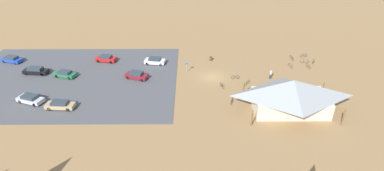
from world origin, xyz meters
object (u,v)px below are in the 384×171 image
bicycle_purple_front_row (304,55)px  car_maroon_by_curb (137,75)px  bike_pavilion (292,94)px  visitor_at_bikes (271,74)px  bicycle_blue_yard_center (232,101)px  car_silver_front_row (30,99)px  bicycle_black_edge_north (222,86)px  car_white_far_end (155,61)px  bicycle_silver_yard_right (305,61)px  lot_sign (187,66)px  car_green_second_row (65,74)px  car_red_inner_stall (106,58)px  bicycle_red_lone_west (291,58)px  car_blue_mid_lot (12,59)px  bicycle_white_near_porch (282,83)px  car_tan_near_entry (60,105)px  car_black_aisle_side (36,71)px  bicycle_green_edge_south (247,83)px  bicycle_teal_yard_left (235,77)px  bicycle_orange_back_row (308,66)px  bicycle_yellow_lone_east (313,62)px  trash_bin (211,59)px  bicycle_yellow_by_bin (290,65)px

bicycle_purple_front_row → car_maroon_by_curb: size_ratio=0.38×
bike_pavilion → visitor_at_bikes: size_ratio=7.61×
bicycle_blue_yard_center → car_silver_front_row: bearing=-0.6°
bicycle_black_edge_north → car_white_far_end: 16.62m
bicycle_silver_yard_right → lot_sign: bearing=9.4°
car_green_second_row → visitor_at_bikes: 39.70m
car_red_inner_stall → bicycle_red_lone_west: bearing=-178.8°
bike_pavilion → car_blue_mid_lot: size_ratio=2.94×
bicycle_black_edge_north → bicycle_white_near_porch: bearing=-174.5°
bicycle_red_lone_west → bike_pavilion: bearing=72.9°
car_white_far_end → bicycle_black_edge_north: bearing=142.6°
bicycle_purple_front_row → car_silver_front_row: bearing=19.3°
bicycle_silver_yard_right → car_green_second_row: 48.97m
bicycle_blue_yard_center → car_tan_near_entry: (28.18, 1.47, 0.31)m
bicycle_purple_front_row → car_red_inner_stall: 43.12m
bicycle_silver_yard_right → car_black_aisle_side: 55.02m
lot_sign → bicycle_red_lone_west: size_ratio=1.27×
bicycle_silver_yard_right → car_white_far_end: (31.76, 0.25, 0.36)m
bicycle_green_edge_south → car_green_second_row: bearing=-5.1°
bicycle_teal_yard_left → bicycle_silver_yard_right: (-15.65, -6.97, 0.02)m
bicycle_black_edge_north → bicycle_green_edge_south: bicycle_black_edge_north is taller
bicycle_black_edge_north → bicycle_orange_back_row: size_ratio=0.98×
bicycle_black_edge_north → bicycle_yellow_lone_east: bearing=-153.4°
bicycle_orange_back_row → bicycle_teal_yard_left: (15.63, 4.68, -0.01)m
visitor_at_bikes → car_maroon_by_curb: bearing=-0.4°
trash_bin → bicycle_orange_back_row: trash_bin is taller
bicycle_teal_yard_left → bicycle_yellow_lone_east: (-17.43, -6.83, 0.01)m
bicycle_blue_yard_center → car_blue_mid_lot: bearing=-20.1°
bicycle_red_lone_west → bicycle_yellow_lone_east: 4.55m
bicycle_blue_yard_center → car_maroon_by_curb: size_ratio=0.37×
lot_sign → car_tan_near_entry: lot_sign is taller
lot_sign → car_blue_mid_lot: (37.25, -4.98, -0.70)m
car_tan_near_entry → lot_sign: bearing=-147.8°
car_green_second_row → car_maroon_by_curb: 13.99m
bicycle_white_near_porch → bicycle_orange_back_row: 10.11m
bicycle_green_edge_south → car_white_far_end: 20.10m
bike_pavilion → trash_bin: bearing=-59.1°
lot_sign → car_red_inner_stall: 18.05m
bicycle_green_edge_south → bicycle_white_near_porch: size_ratio=0.99×
bicycle_yellow_by_bin → car_red_inner_stall: (38.71, -2.90, 0.39)m
bicycle_white_near_porch → car_black_aisle_side: car_black_aisle_side is taller
trash_bin → bicycle_green_edge_south: trash_bin is taller
bicycle_purple_front_row → car_red_inner_stall: car_red_inner_stall is taller
lot_sign → car_blue_mid_lot: lot_sign is taller
car_tan_near_entry → car_white_far_end: size_ratio=1.06×
bicycle_white_near_porch → car_green_second_row: bearing=-4.5°
bicycle_teal_yard_left → car_silver_front_row: 36.49m
bicycle_white_near_porch → car_tan_near_entry: (38.21, 7.75, 0.34)m
bicycle_orange_back_row → car_blue_mid_lot: size_ratio=0.36×
bicycle_yellow_lone_east → car_silver_front_row: bearing=15.9°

